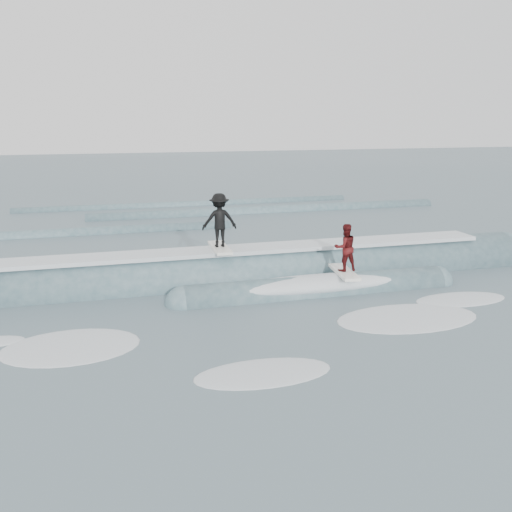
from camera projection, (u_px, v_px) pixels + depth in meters
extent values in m
plane|color=#41565F|center=(283.00, 315.00, 16.93)|extent=(160.00, 160.00, 0.00)
cylinder|color=#3D5C67|center=(248.00, 279.00, 20.64)|extent=(21.58, 2.09, 2.09)
sphere|color=#3D5C67|center=(501.00, 259.00, 23.50)|extent=(2.09, 2.09, 2.09)
cylinder|color=#3D5C67|center=(317.00, 293.00, 19.06)|extent=(9.00, 1.19, 1.19)
sphere|color=#3D5C67|center=(184.00, 304.00, 17.87)|extent=(1.19, 1.19, 1.19)
sphere|color=#3D5C67|center=(435.00, 282.00, 20.26)|extent=(1.19, 1.19, 1.19)
cube|color=white|center=(248.00, 249.00, 20.38)|extent=(18.00, 1.30, 0.14)
ellipsoid|color=white|center=(318.00, 284.00, 18.99)|extent=(7.60, 1.30, 0.60)
cube|color=white|center=(220.00, 248.00, 20.07)|extent=(0.62, 2.02, 0.10)
imported|color=black|center=(219.00, 220.00, 19.84)|extent=(1.25, 0.76, 1.87)
cube|color=white|center=(344.00, 272.00, 19.16)|extent=(0.80, 2.05, 0.10)
imported|color=#460D0E|center=(345.00, 247.00, 18.96)|extent=(0.78, 0.61, 1.59)
ellipsoid|color=white|center=(71.00, 347.00, 14.58)|extent=(3.66, 2.50, 0.10)
ellipsoid|color=white|center=(407.00, 318.00, 16.66)|extent=(3.46, 2.36, 0.10)
ellipsoid|color=white|center=(461.00, 299.00, 18.36)|extent=(2.66, 1.81, 0.10)
ellipsoid|color=white|center=(263.00, 373.00, 13.08)|extent=(2.65, 1.80, 0.10)
cylinder|color=#3D5C67|center=(8.00, 238.00, 27.54)|extent=(22.00, 0.70, 0.70)
cylinder|color=#3D5C67|center=(271.00, 212.00, 35.13)|extent=(22.00, 0.80, 0.80)
cylinder|color=#3D5C67|center=(189.00, 206.00, 37.70)|extent=(22.00, 0.60, 0.60)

